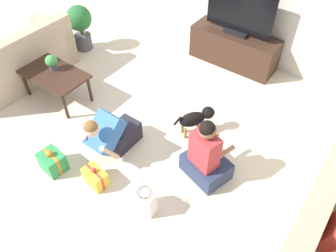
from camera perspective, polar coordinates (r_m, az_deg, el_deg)
ground_plane at (r=4.28m, az=-4.80°, el=-3.10°), size 16.00×16.00×0.00m
sofa_left at (r=5.61m, az=-24.99°, el=9.91°), size 0.88×1.76×0.85m
coffee_table at (r=4.95m, az=-19.24°, el=8.28°), size 0.98×0.58×0.45m
tv_console at (r=5.60m, az=11.38°, el=13.11°), size 1.42×0.47×0.55m
tv at (r=5.30m, az=12.37°, el=18.69°), size 1.09×0.20×0.75m
potted_plant_corner_left at (r=5.97m, az=-15.08°, el=16.84°), size 0.42×0.42×0.78m
person_kneeling at (r=4.02m, az=-9.76°, el=-1.35°), size 0.35×0.75×0.73m
person_sitting at (r=3.74m, az=6.62°, el=-5.35°), size 0.61×0.57×0.89m
dog at (r=4.25m, az=4.99°, el=1.38°), size 0.37×0.50×0.38m
gift_box_a at (r=3.90m, az=-12.53°, el=-8.66°), size 0.31×0.22×0.27m
gift_box_b at (r=4.15m, az=-19.46°, el=-5.83°), size 0.31×0.27×0.32m
gift_bag_a at (r=3.57m, az=-4.03°, el=-12.97°), size 0.24×0.15×0.35m
tabletop_plant at (r=4.92m, az=-19.62°, el=10.48°), size 0.17×0.17×0.22m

